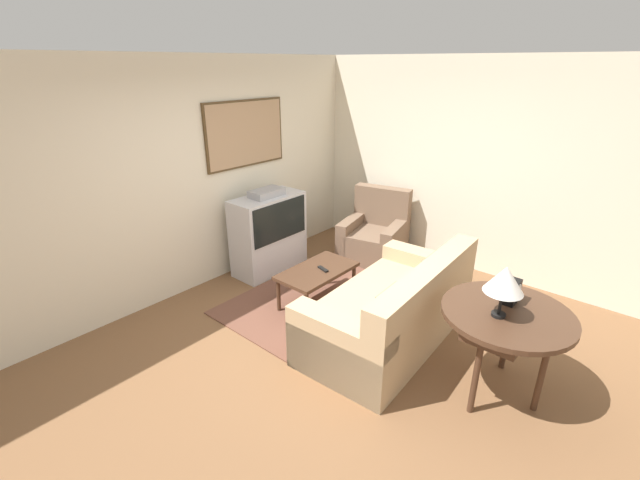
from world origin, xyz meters
TOP-DOWN VIEW (x-y plane):
  - ground_plane at (0.00, 0.00)m, footprint 12.00×12.00m
  - wall_back at (0.01, 2.13)m, footprint 12.00×0.10m
  - wall_right at (2.63, 0.00)m, footprint 0.06×12.00m
  - area_rug at (0.58, 0.77)m, footprint 2.07×1.43m
  - tv at (0.80, 1.74)m, footprint 0.99×0.46m
  - couch at (0.51, -0.35)m, footprint 1.98×1.09m
  - armchair at (2.07, 0.92)m, footprint 0.98×0.97m
  - coffee_table at (0.55, 0.67)m, footprint 0.93×0.52m
  - console_table at (0.45, -1.42)m, footprint 1.02×1.02m
  - table_lamp at (0.34, -1.38)m, footprint 0.30×0.30m
  - mantel_clock at (0.61, -1.38)m, footprint 0.17×0.10m
  - remote at (0.58, 0.62)m, footprint 0.08×0.17m

SIDE VIEW (x-z plane):
  - ground_plane at x=0.00m, z-range 0.00..0.00m
  - area_rug at x=0.58m, z-range 0.00..0.01m
  - armchair at x=2.07m, z-range -0.18..0.79m
  - couch at x=0.51m, z-range -0.13..0.77m
  - coffee_table at x=0.55m, z-range 0.17..0.61m
  - remote at x=0.58m, z-range 0.44..0.46m
  - tv at x=0.80m, z-range -0.03..1.09m
  - console_table at x=0.45m, z-range 0.32..1.11m
  - mantel_clock at x=0.61m, z-range 0.79..0.98m
  - table_lamp at x=0.34m, z-range 0.89..1.31m
  - wall_right at x=2.63m, z-range 0.00..2.70m
  - wall_back at x=0.01m, z-range 0.01..2.71m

